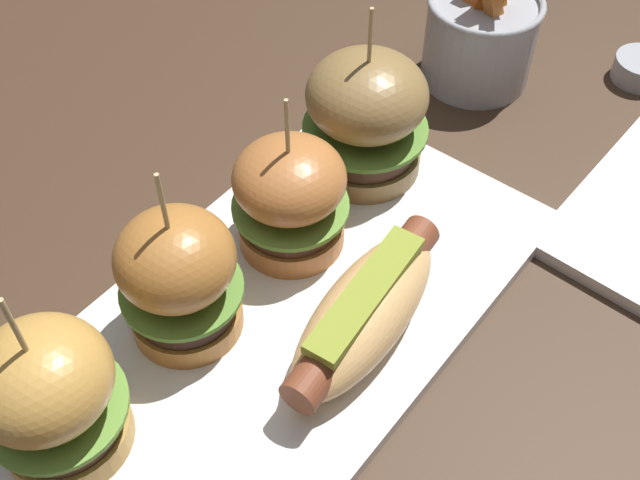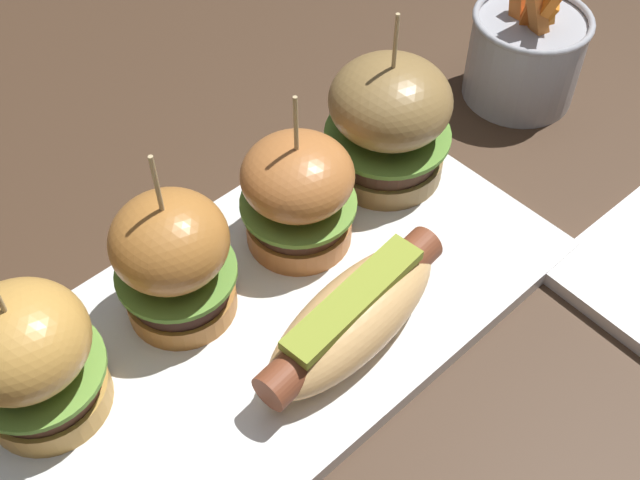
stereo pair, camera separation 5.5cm
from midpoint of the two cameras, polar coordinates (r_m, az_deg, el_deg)
The scene contains 8 objects.
ground_plane at distance 0.58m, azimuth -0.31°, elevation -5.78°, with size 3.00×3.00×0.00m, color #422D1E.
platter_main at distance 0.57m, azimuth -0.32°, elevation -5.38°, with size 0.42×0.23×0.01m, color white.
hot_dog at distance 0.53m, azimuth 5.38°, elevation -5.64°, with size 0.17×0.07×0.05m.
slider_far_left at distance 0.50m, azimuth -17.25°, elevation -8.35°, with size 0.09×0.09×0.15m.
slider_center_left at distance 0.53m, azimuth -7.61°, elevation -1.61°, with size 0.08×0.08×0.15m.
slider_center_right at distance 0.57m, azimuth 1.16°, elevation 3.18°, with size 0.09×0.09×0.14m.
slider_far_right at distance 0.63m, azimuth 7.53°, elevation 8.37°, with size 0.10×0.10×0.15m.
fries_bucket at distance 0.76m, azimuth 16.68°, elevation 12.68°, with size 0.11×0.11×0.14m.
Camera 2 is at (-0.20, -0.26, 0.48)m, focal length 44.42 mm.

